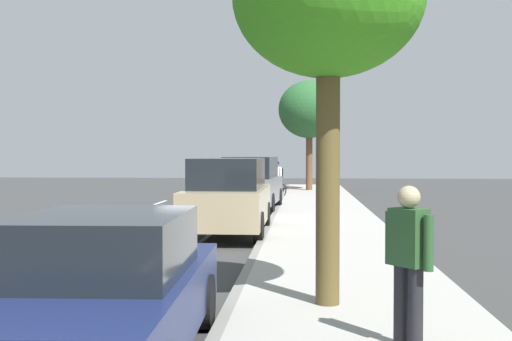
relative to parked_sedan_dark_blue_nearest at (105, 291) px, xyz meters
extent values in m
plane|color=#373737|center=(-1.01, 12.54, -0.75)|extent=(71.21, 71.21, 0.00)
cube|color=#A29F99|center=(2.67, 12.54, -0.69)|extent=(3.21, 44.51, 0.12)
cube|color=gray|center=(0.99, 12.54, -0.69)|extent=(0.16, 44.51, 0.12)
cube|color=white|center=(-4.20, 8.19, -0.75)|extent=(0.14, 2.20, 0.01)
cube|color=white|center=(-4.20, 12.39, -0.75)|extent=(0.14, 2.20, 0.01)
cube|color=white|center=(-4.20, 16.59, -0.75)|extent=(0.14, 2.20, 0.01)
cube|color=white|center=(-4.20, 20.79, -0.75)|extent=(0.14, 2.20, 0.01)
cube|color=white|center=(-4.20, 24.99, -0.75)|extent=(0.14, 2.20, 0.01)
cube|color=white|center=(-4.20, 29.19, -0.75)|extent=(0.14, 2.20, 0.01)
cube|color=white|center=(-4.20, 33.39, -0.75)|extent=(0.14, 2.20, 0.01)
cube|color=white|center=(-0.48, 12.54, -0.75)|extent=(0.12, 44.51, 0.01)
cube|color=navy|center=(0.00, 0.00, -0.15)|extent=(1.91, 4.46, 0.64)
cube|color=black|center=(0.00, 0.00, 0.47)|extent=(1.62, 2.15, 0.60)
cylinder|color=black|center=(0.76, 1.39, -0.42)|extent=(0.24, 0.67, 0.66)
cylinder|color=black|center=(-0.85, 1.34, -0.42)|extent=(0.24, 0.67, 0.66)
cube|color=tan|center=(0.04, 10.03, 0.03)|extent=(1.91, 4.71, 0.90)
cube|color=black|center=(0.04, 10.03, 0.86)|extent=(1.68, 3.10, 0.76)
cylinder|color=black|center=(0.91, 11.49, -0.37)|extent=(0.22, 0.76, 0.76)
cylinder|color=black|center=(-0.84, 11.49, -0.37)|extent=(0.22, 0.76, 0.76)
cylinder|color=black|center=(0.91, 8.58, -0.37)|extent=(0.22, 0.76, 0.76)
cylinder|color=black|center=(-0.83, 8.57, -0.37)|extent=(0.22, 0.76, 0.76)
cube|color=slate|center=(0.04, 17.01, 0.03)|extent=(2.15, 4.79, 0.90)
cube|color=black|center=(0.04, 17.01, 0.86)|extent=(1.83, 3.18, 0.76)
cylinder|color=black|center=(0.99, 18.42, -0.37)|extent=(0.26, 0.77, 0.76)
cylinder|color=black|center=(-0.75, 18.51, -0.37)|extent=(0.26, 0.77, 0.76)
cylinder|color=black|center=(0.84, 15.51, -0.37)|extent=(0.26, 0.77, 0.76)
cylinder|color=black|center=(-0.91, 15.60, -0.37)|extent=(0.26, 0.77, 0.76)
cube|color=maroon|center=(-0.16, 27.48, -0.15)|extent=(1.85, 4.44, 0.64)
cube|color=black|center=(-0.16, 27.48, 0.47)|extent=(1.59, 2.13, 0.60)
cylinder|color=black|center=(0.68, 28.82, -0.42)|extent=(0.23, 0.66, 0.66)
cylinder|color=black|center=(-0.94, 28.86, -0.42)|extent=(0.23, 0.66, 0.66)
cylinder|color=black|center=(0.62, 26.09, -0.42)|extent=(0.23, 0.66, 0.66)
cylinder|color=black|center=(-1.00, 26.13, -0.42)|extent=(0.23, 0.66, 0.66)
torus|color=black|center=(0.14, 23.13, -0.40)|extent=(0.54, 0.52, 0.70)
torus|color=black|center=(0.89, 23.85, -0.40)|extent=(0.54, 0.52, 0.70)
cylinder|color=#1926A5|center=(0.42, 23.40, -0.31)|extent=(0.49, 0.48, 0.52)
cylinder|color=#1926A5|center=(0.68, 23.65, -0.32)|extent=(0.13, 0.12, 0.48)
cylinder|color=#1926A5|center=(0.46, 23.43, -0.08)|extent=(0.55, 0.53, 0.05)
cylinder|color=#1926A5|center=(0.77, 23.73, -0.48)|extent=(0.28, 0.27, 0.19)
cylinder|color=#1926A5|center=(0.81, 23.77, -0.24)|extent=(0.21, 0.21, 0.34)
cylinder|color=#1926A5|center=(0.17, 23.15, -0.23)|extent=(0.11, 0.10, 0.34)
cube|color=black|center=(0.72, 23.69, -0.04)|extent=(0.24, 0.24, 0.05)
cylinder|color=black|center=(0.20, 23.18, -0.01)|extent=(0.34, 0.35, 0.03)
cylinder|color=#C6B284|center=(0.64, 23.10, -0.31)|extent=(0.15, 0.15, 0.88)
cylinder|color=#C6B284|center=(0.79, 22.97, -0.31)|extent=(0.15, 0.15, 0.88)
cube|color=white|center=(0.72, 23.04, 0.44)|extent=(0.44, 0.42, 0.62)
cylinder|color=white|center=(0.52, 23.20, 0.41)|extent=(0.10, 0.10, 0.59)
cylinder|color=white|center=(0.92, 22.87, 0.41)|extent=(0.10, 0.10, 0.59)
sphere|color=#AE6B4E|center=(0.72, 23.04, 0.88)|extent=(0.25, 0.25, 0.25)
sphere|color=navy|center=(0.72, 23.04, 0.92)|extent=(0.28, 0.28, 0.28)
cube|color=black|center=(0.84, 23.19, 0.46)|extent=(0.35, 0.33, 0.44)
cylinder|color=brown|center=(2.27, 2.29, 1.04)|extent=(0.31, 0.31, 3.34)
cylinder|color=brown|center=(2.27, 28.56, 1.11)|extent=(0.36, 0.36, 3.48)
ellipsoid|color=#295C2D|center=(2.27, 28.56, 3.78)|extent=(3.37, 3.37, 3.14)
cylinder|color=black|center=(3.09, 0.41, -0.21)|extent=(0.15, 0.15, 0.84)
cylinder|color=black|center=(2.97, 0.56, -0.21)|extent=(0.15, 0.15, 0.84)
cube|color=#264C26|center=(3.03, 0.49, 0.50)|extent=(0.42, 0.44, 0.59)
cylinder|color=#264C26|center=(3.19, 0.28, 0.47)|extent=(0.10, 0.10, 0.56)
cylinder|color=#264C26|center=(2.87, 0.69, 0.47)|extent=(0.10, 0.10, 0.56)
sphere|color=tan|center=(3.03, 0.49, 0.91)|extent=(0.23, 0.23, 0.23)
camera|label=1|loc=(1.95, -6.06, 1.36)|focal=44.34mm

